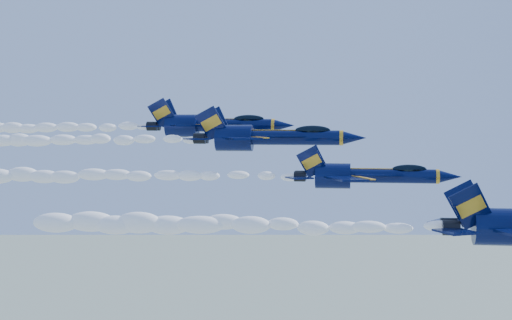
# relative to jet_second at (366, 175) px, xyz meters

# --- Properties ---
(smoke_trail_jet_lead) EXTENTS (35.07, 2.07, 1.86)m
(smoke_trail_jet_lead) POSITION_rel_jet_second_xyz_m (-11.27, -9.11, -3.75)
(smoke_trail_jet_lead) COLOR white
(jet_second) EXTENTS (15.92, 13.06, 5.92)m
(jet_second) POSITION_rel_jet_second_xyz_m (0.00, 0.00, 0.00)
(jet_second) COLOR #070E36
(smoke_trail_jet_second) EXTENTS (35.07, 1.65, 1.48)m
(smoke_trail_jet_second) POSITION_rel_jet_second_xyz_m (-24.34, -0.00, -0.36)
(smoke_trail_jet_second) COLOR white
(jet_third) EXTENTS (18.97, 15.56, 7.05)m
(jet_third) POSITION_rel_jet_second_xyz_m (-10.61, 8.55, 3.50)
(jet_third) COLOR #070E36
(smoke_trail_jet_third) EXTENTS (35.07, 1.96, 1.77)m
(smoke_trail_jet_third) POSITION_rel_jet_second_xyz_m (-36.25, 8.55, 3.11)
(smoke_trail_jet_third) COLOR white
(jet_fourth) EXTENTS (18.37, 15.07, 6.83)m
(jet_fourth) POSITION_rel_jet_second_xyz_m (-18.87, 17.25, 4.81)
(jet_fourth) COLOR #070E36
(smoke_trail_jet_fourth) EXTENTS (35.07, 1.90, 1.71)m
(smoke_trail_jet_fourth) POSITION_rel_jet_second_xyz_m (-44.25, 17.25, 4.43)
(smoke_trail_jet_fourth) COLOR white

